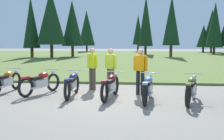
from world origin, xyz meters
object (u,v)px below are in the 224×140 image
Objects in this scene: motorcycle_red at (40,82)px; motorcycle_navy at (72,84)px; motorcycle_olive at (191,89)px; rider_near_row_end at (111,67)px; rider_with_back_turned at (140,69)px; motorcycle_orange at (7,81)px; motorcycle_sky_blue at (148,88)px; motorcycle_maroon at (111,86)px; rider_checking_bike at (92,66)px.

motorcycle_red is 0.94× the size of motorcycle_navy.
rider_near_row_end reaches higher than motorcycle_olive.
motorcycle_red is 5.33m from motorcycle_olive.
rider_with_back_turned is at bearing -27.84° from rider_near_row_end.
motorcycle_sky_blue is at bearing -11.00° from motorcycle_orange.
motorcycle_maroon is (2.65, -0.54, 0.00)m from motorcycle_red.
motorcycle_sky_blue is 2.93m from rider_checking_bike.
motorcycle_orange is 4.11m from motorcycle_maroon.
rider_checking_bike is at bearing 161.33° from rider_near_row_end.
motorcycle_orange is 5.40m from motorcycle_sky_blue.
motorcycle_orange is 1.26× the size of rider_near_row_end.
motorcycle_olive is at bearing -29.71° from rider_checking_bike.
rider_near_row_end reaches higher than motorcycle_maroon.
motorcycle_navy is (1.27, -0.31, 0.00)m from motorcycle_red.
motorcycle_orange is at bearing 172.29° from motorcycle_red.
motorcycle_navy is 1.00× the size of motorcycle_sky_blue.
motorcycle_maroon is at bearing -9.43° from motorcycle_navy.
rider_checking_bike is (0.48, 1.40, 0.51)m from motorcycle_navy.
motorcycle_sky_blue is at bearing -41.91° from rider_checking_bike.
rider_checking_bike is at bearing 31.93° from motorcycle_red.
motorcycle_navy is 1.26× the size of rider_near_row_end.
motorcycle_navy is 1.26× the size of rider_checking_bike.
rider_with_back_turned is 1.29m from rider_near_row_end.
rider_with_back_turned is at bearing 12.65° from motorcycle_navy.
rider_checking_bike is 0.80m from rider_near_row_end.
motorcycle_red is 0.94× the size of motorcycle_sky_blue.
motorcycle_olive is at bearing -9.40° from motorcycle_orange.
motorcycle_sky_blue is at bearing 176.94° from motorcycle_olive.
rider_checking_bike is 2.09m from rider_with_back_turned.
motorcycle_red is 2.12m from rider_checking_bike.
motorcycle_olive is 2.03m from rider_with_back_turned.
rider_with_back_turned is at bearing 0.42° from motorcycle_orange.
rider_checking_bike reaches higher than motorcycle_sky_blue.
motorcycle_orange is at bearing -164.08° from rider_checking_bike.
motorcycle_olive is (1.36, -0.07, 0.00)m from motorcycle_sky_blue.
rider_with_back_turned reaches higher than motorcycle_sky_blue.
motorcycle_sky_blue is 1.25× the size of rider_with_back_turned.
motorcycle_red is 3.69m from rider_with_back_turned.
rider_near_row_end reaches higher than motorcycle_navy.
motorcycle_orange is 1.01× the size of motorcycle_maroon.
motorcycle_navy is at bearing -167.35° from rider_with_back_turned.
motorcycle_red is 1.30m from motorcycle_navy.
motorcycle_orange is 1.42m from motorcycle_red.
rider_checking_bike reaches higher than motorcycle_orange.
motorcycle_red and motorcycle_sky_blue have the same top height.
rider_checking_bike is (-0.90, 1.63, 0.51)m from motorcycle_maroon.
motorcycle_orange and motorcycle_sky_blue have the same top height.
rider_near_row_end is (-0.14, 1.37, 0.51)m from motorcycle_maroon.
motorcycle_olive is 1.21× the size of rider_checking_bike.
rider_near_row_end is at bearing -18.67° from rider_checking_bike.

